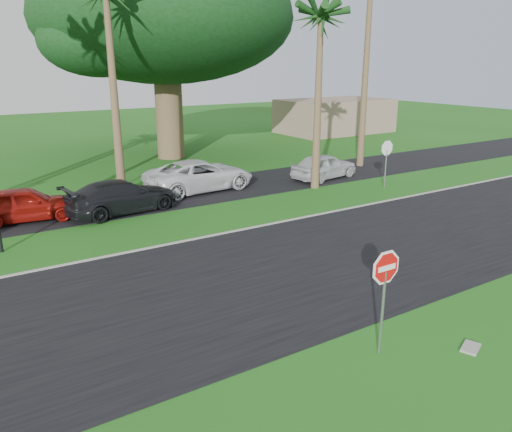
{
  "coord_description": "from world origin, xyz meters",
  "views": [
    {
      "loc": [
        -7.1,
        -9.88,
        6.31
      ],
      "look_at": [
        0.63,
        2.45,
        1.8
      ],
      "focal_mm": 35.0,
      "sensor_mm": 36.0,
      "label": 1
    }
  ],
  "objects_px": {
    "stop_sign_far": "(387,154)",
    "car_minivan": "(200,176)",
    "stop_sign_near": "(385,281)",
    "car_dark": "(122,197)",
    "car_red": "(25,204)",
    "car_pickup": "(324,166)"
  },
  "relations": [
    {
      "from": "car_dark",
      "to": "car_minivan",
      "type": "xyz_separation_m",
      "value": [
        4.61,
        1.74,
        0.07
      ]
    },
    {
      "from": "stop_sign_far",
      "to": "car_pickup",
      "type": "xyz_separation_m",
      "value": [
        -1.28,
        3.36,
        -1.06
      ]
    },
    {
      "from": "car_minivan",
      "to": "car_dark",
      "type": "bearing_deg",
      "value": 106.38
    },
    {
      "from": "car_red",
      "to": "car_pickup",
      "type": "bearing_deg",
      "value": -83.64
    },
    {
      "from": "stop_sign_far",
      "to": "car_red",
      "type": "xyz_separation_m",
      "value": [
        -16.69,
        3.81,
        -1.06
      ]
    },
    {
      "from": "car_red",
      "to": "car_minivan",
      "type": "relative_size",
      "value": 0.75
    },
    {
      "from": "car_dark",
      "to": "car_minivan",
      "type": "distance_m",
      "value": 4.92
    },
    {
      "from": "car_red",
      "to": "car_dark",
      "type": "xyz_separation_m",
      "value": [
        3.74,
        -0.92,
        0.0
      ]
    },
    {
      "from": "car_dark",
      "to": "car_pickup",
      "type": "bearing_deg",
      "value": -95.59
    },
    {
      "from": "stop_sign_near",
      "to": "car_dark",
      "type": "height_order",
      "value": "stop_sign_near"
    },
    {
      "from": "stop_sign_near",
      "to": "car_minivan",
      "type": "relative_size",
      "value": 0.47
    },
    {
      "from": "stop_sign_far",
      "to": "car_minivan",
      "type": "xyz_separation_m",
      "value": [
        -8.35,
        4.63,
        -0.99
      ]
    },
    {
      "from": "car_red",
      "to": "car_dark",
      "type": "distance_m",
      "value": 3.85
    },
    {
      "from": "car_dark",
      "to": "car_red",
      "type": "bearing_deg",
      "value": 68.23
    },
    {
      "from": "car_minivan",
      "to": "stop_sign_far",
      "type": "bearing_deg",
      "value": -123.28
    },
    {
      "from": "stop_sign_far",
      "to": "car_red",
      "type": "height_order",
      "value": "stop_sign_far"
    },
    {
      "from": "stop_sign_far",
      "to": "car_minivan",
      "type": "distance_m",
      "value": 9.6
    },
    {
      "from": "car_minivan",
      "to": "car_pickup",
      "type": "distance_m",
      "value": 7.18
    },
    {
      "from": "stop_sign_near",
      "to": "car_red",
      "type": "xyz_separation_m",
      "value": [
        -5.19,
        14.81,
        -1.06
      ]
    },
    {
      "from": "car_minivan",
      "to": "car_pickup",
      "type": "relative_size",
      "value": 1.34
    },
    {
      "from": "car_red",
      "to": "stop_sign_far",
      "type": "bearing_deg",
      "value": -94.82
    },
    {
      "from": "car_red",
      "to": "car_minivan",
      "type": "bearing_deg",
      "value": -76.38
    }
  ]
}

